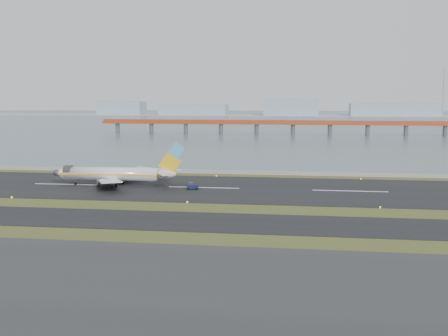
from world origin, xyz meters
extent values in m
plane|color=#374D1B|center=(0.00, 0.00, 0.00)|extent=(1000.00, 1000.00, 0.00)
cube|color=#2A2A2D|center=(0.00, -55.00, 0.05)|extent=(1000.00, 50.00, 0.10)
cube|color=black|center=(0.00, -12.00, 0.05)|extent=(1000.00, 18.00, 0.10)
cube|color=black|center=(0.00, 30.00, 0.05)|extent=(1000.00, 45.00, 0.10)
cube|color=gray|center=(0.00, 60.00, 0.50)|extent=(1000.00, 2.50, 1.00)
cube|color=#4D606F|center=(0.00, 460.00, 0.00)|extent=(1400.00, 800.00, 1.30)
cube|color=#A13C1B|center=(20.00, 250.00, 7.50)|extent=(260.00, 5.00, 1.60)
cube|color=#A13C1B|center=(20.00, 250.00, 9.00)|extent=(260.00, 0.40, 1.40)
cylinder|color=#4C4C51|center=(-76.00, 250.00, 3.00)|extent=(2.80, 2.80, 7.00)
cylinder|color=#4C4C51|center=(20.00, 250.00, 3.00)|extent=(2.80, 2.80, 7.00)
cylinder|color=#4C4C51|center=(116.00, 250.00, 3.00)|extent=(2.80, 2.80, 7.00)
cube|color=#98A8B4|center=(0.00, 620.00, 0.00)|extent=(1400.00, 80.00, 1.00)
cube|color=#98A8B4|center=(-220.00, 620.00, 9.00)|extent=(60.00, 35.00, 18.00)
cube|color=#98A8B4|center=(-120.00, 620.00, 7.00)|extent=(90.00, 35.00, 14.00)
cube|color=#98A8B4|center=(10.00, 620.00, 11.00)|extent=(70.00, 35.00, 22.00)
cube|color=#98A8B4|center=(140.00, 620.00, 8.00)|extent=(110.00, 35.00, 16.00)
cylinder|color=#98A8B4|center=(200.00, 620.00, 30.00)|extent=(1.80, 1.80, 60.00)
cylinder|color=silver|center=(-26.51, 29.66, 3.50)|extent=(28.00, 3.80, 3.80)
cone|color=silver|center=(-42.11, 29.66, 3.50)|extent=(3.20, 3.80, 3.80)
cone|color=silver|center=(-10.31, 29.66, 3.80)|extent=(5.00, 3.80, 3.80)
cube|color=yellow|center=(-26.51, 27.74, 3.50)|extent=(31.00, 0.06, 0.45)
cube|color=yellow|center=(-26.51, 31.58, 3.50)|extent=(31.00, 0.06, 0.45)
cube|color=silver|center=(-24.31, 21.16, 2.80)|extent=(11.31, 15.89, 1.66)
cube|color=silver|center=(-24.31, 38.16, 2.80)|extent=(11.31, 15.89, 1.66)
cylinder|color=#35353A|center=(-26.01, 23.66, 1.60)|extent=(4.20, 2.10, 2.10)
cylinder|color=#35353A|center=(-26.01, 35.66, 1.60)|extent=(4.20, 2.10, 2.10)
cube|color=yellow|center=(-9.51, 29.66, 6.70)|extent=(6.80, 0.35, 6.85)
cube|color=#4CB8D8|center=(-7.61, 29.66, 10.40)|extent=(4.85, 0.37, 4.90)
cube|color=silver|center=(-10.01, 25.86, 4.30)|extent=(5.64, 6.80, 0.22)
cube|color=silver|center=(-10.01, 33.46, 4.30)|extent=(5.64, 6.80, 0.22)
cylinder|color=black|center=(-37.51, 29.66, 0.45)|extent=(0.80, 0.28, 0.80)
cylinder|color=black|center=(-25.01, 26.86, 0.55)|extent=(1.00, 0.38, 1.00)
cylinder|color=black|center=(-25.01, 32.46, 0.55)|extent=(1.00, 0.38, 1.00)
cube|color=#141837|center=(-2.53, 26.71, 0.86)|extent=(3.17, 1.91, 1.15)
cube|color=#35353A|center=(-2.91, 26.68, 1.63)|extent=(1.43, 1.52, 0.67)
cylinder|color=black|center=(-3.54, 25.88, 0.34)|extent=(0.69, 0.33, 0.67)
cylinder|color=black|center=(-3.63, 27.41, 0.34)|extent=(0.69, 0.33, 0.67)
cylinder|color=black|center=(-1.43, 26.00, 0.34)|extent=(0.69, 0.33, 0.67)
cylinder|color=black|center=(-1.52, 27.54, 0.34)|extent=(0.69, 0.33, 0.67)
camera|label=1|loc=(27.53, -122.26, 25.53)|focal=45.00mm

